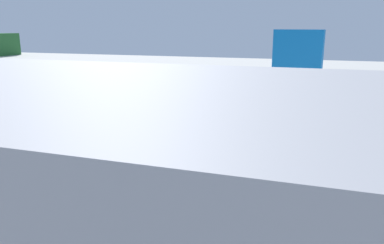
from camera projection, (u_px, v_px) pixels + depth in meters
The scene contains 7 objects.
airliner_foreground at pixel (162, 105), 43.06m from camera, with size 33.55×39.93×11.90m.
service_truck_fuel at pixel (154, 200), 24.43m from camera, with size 5.60×5.44×2.54m.
service_truck_baggage at pixel (9, 152), 33.17m from camera, with size 6.03×6.06×2.40m.
cargo_container_near at pixel (276, 114), 49.76m from camera, with size 1.72×1.72×1.93m.
crew_marshaller at pixel (127, 140), 38.03m from camera, with size 0.36×0.60×1.69m.
crew_loader_left at pixel (217, 135), 40.12m from camera, with size 0.60×0.37×1.66m.
apron_guide_line at pixel (207, 130), 45.43m from camera, with size 0.30×60.00×0.01m, color yellow.
Camera 1 is at (-31.30, 5.43, 12.10)m, focal length 35.29 mm.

